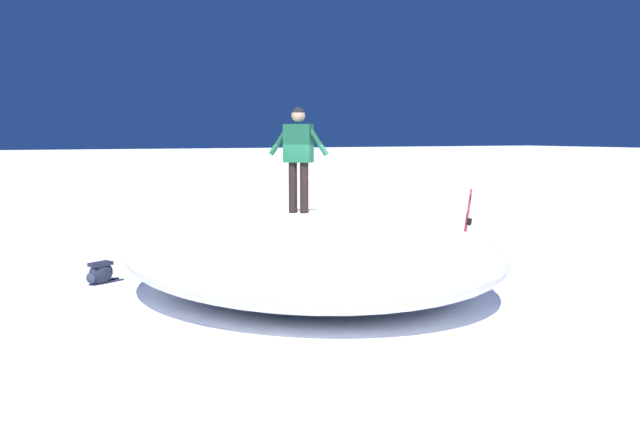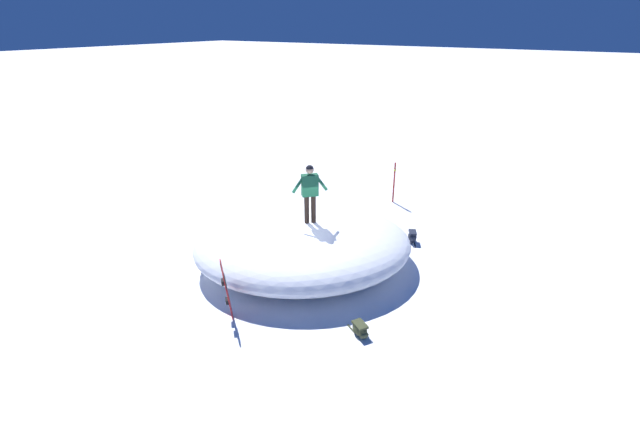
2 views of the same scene
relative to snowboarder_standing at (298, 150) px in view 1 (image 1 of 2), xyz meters
name	(u,v)px [view 1 (image 1 of 2)]	position (x,y,z in m)	size (l,w,h in m)	color
ground	(334,286)	(-0.12, 0.73, -2.42)	(240.00, 240.00, 0.00)	white
snow_mound	(310,254)	(0.17, 0.14, -1.74)	(6.44, 5.43, 1.36)	white
snowboarder_standing	(298,150)	(0.00, 0.00, 0.00)	(0.78, 0.82, 1.75)	black
snowboard_primary_upright	(466,231)	(0.22, 3.35, -1.56)	(0.32, 0.32, 1.66)	red
backpack_near	(100,273)	(-2.08, -2.99, -2.21)	(0.50, 0.70, 0.40)	#1E2333
backpack_far	(336,246)	(-2.85, 2.17, -2.26)	(0.69, 0.54, 0.31)	#383D23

